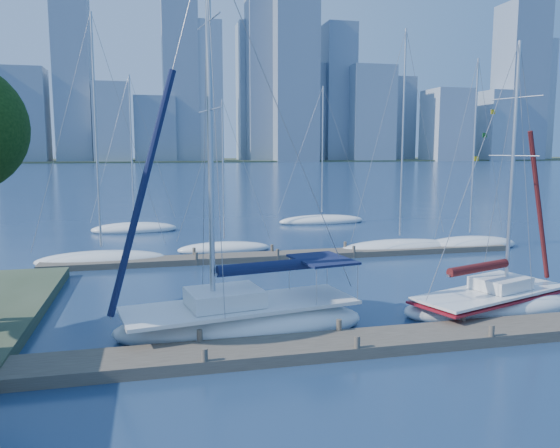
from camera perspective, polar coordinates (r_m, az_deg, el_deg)
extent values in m
plane|color=#172A4B|center=(19.53, 7.05, -12.91)|extent=(700.00, 700.00, 0.00)
cube|color=#494035|center=(19.46, 7.06, -12.36)|extent=(26.00, 2.00, 0.40)
cube|color=#494035|center=(34.82, 1.06, -3.30)|extent=(30.00, 1.80, 0.36)
cube|color=#38472D|center=(337.25, -12.14, 6.47)|extent=(800.00, 100.00, 1.50)
ellipsoid|color=white|center=(21.06, -4.02, -10.51)|extent=(9.88, 4.70, 1.66)
cube|color=white|center=(20.83, -4.04, -8.48)|extent=(9.15, 4.34, 0.13)
cube|color=white|center=(20.52, -5.82, -7.62)|extent=(2.97, 2.45, 0.61)
cylinder|color=silver|center=(19.67, -7.33, 9.84)|extent=(0.20, 0.20, 12.99)
cylinder|color=silver|center=(20.89, -1.11, -4.79)|extent=(4.45, 0.89, 0.11)
cylinder|color=#101537|center=(20.87, -1.11, -4.50)|extent=(4.15, 1.15, 0.44)
cube|color=#101537|center=(21.78, 4.45, -3.70)|extent=(2.43, 2.95, 0.09)
ellipsoid|color=white|center=(25.11, 21.19, -8.10)|extent=(8.42, 5.13, 1.40)
cube|color=white|center=(24.94, 21.26, -6.65)|extent=(7.79, 4.73, 0.11)
cube|color=white|center=(25.31, 22.06, -5.72)|extent=(2.68, 2.35, 0.51)
cylinder|color=silver|center=(24.99, 23.13, 5.39)|extent=(0.17, 0.17, 10.34)
cylinder|color=silver|center=(23.95, 20.02, -4.53)|extent=(3.61, 1.35, 0.09)
cylinder|color=#4F1411|center=(23.93, 20.03, -4.31)|extent=(3.41, 1.51, 0.37)
cube|color=maroon|center=(24.98, 21.24, -7.00)|extent=(7.99, 4.89, 0.09)
ellipsoid|color=white|center=(34.87, -18.12, -3.62)|extent=(8.06, 3.71, 1.17)
cylinder|color=silver|center=(34.24, -18.67, 9.06)|extent=(0.13, 0.13, 13.63)
ellipsoid|color=white|center=(37.30, -5.84, -2.59)|extent=(6.33, 1.99, 0.98)
cylinder|color=silver|center=(36.72, -5.96, 5.63)|extent=(0.11, 0.11, 9.25)
ellipsoid|color=white|center=(38.15, 12.38, -2.44)|extent=(8.79, 4.89, 1.19)
cylinder|color=silver|center=(37.58, 12.72, 9.12)|extent=(0.13, 0.13, 13.58)
ellipsoid|color=white|center=(40.60, 19.19, -2.07)|extent=(7.53, 4.66, 1.24)
cylinder|color=silver|center=(40.05, 19.63, 7.59)|extent=(0.14, 0.14, 11.84)
ellipsoid|color=white|center=(47.51, -14.96, -0.53)|extent=(7.43, 4.08, 1.19)
cylinder|color=silver|center=(47.04, -15.25, 7.66)|extent=(0.13, 0.13, 11.80)
ellipsoid|color=white|center=(51.39, 4.39, 0.33)|extent=(8.50, 3.85, 1.17)
cylinder|color=silver|center=(50.96, 4.47, 7.73)|extent=(0.13, 0.13, 11.53)
cube|color=slate|center=(311.60, -25.28, 10.20)|extent=(23.73, 17.63, 47.71)
cube|color=#84939F|center=(329.29, -20.60, 9.13)|extent=(14.01, 17.61, 34.58)
cube|color=gray|center=(302.98, -17.11, 10.04)|extent=(18.36, 19.81, 40.95)
cube|color=slate|center=(303.98, -12.92, 9.59)|extent=(21.49, 16.86, 34.69)
cube|color=#84939F|center=(309.37, -8.17, 13.42)|extent=(21.38, 14.99, 75.07)
cube|color=gray|center=(328.64, -2.95, 13.49)|extent=(16.52, 17.46, 78.85)
cube|color=slate|center=(307.91, 1.56, 14.86)|extent=(23.44, 18.95, 89.37)
cube|color=#84939F|center=(327.48, 4.34, 11.44)|extent=(14.12, 17.11, 55.45)
cube|color=gray|center=(321.50, 9.39, 11.25)|extent=(24.85, 18.80, 53.47)
cube|color=slate|center=(361.38, 12.21, 10.65)|extent=(16.83, 17.52, 51.68)
cube|color=#84939F|center=(341.92, 17.03, 9.81)|extent=(23.40, 23.94, 41.59)
cube|color=gray|center=(358.14, 21.29, 9.50)|extent=(13.91, 21.38, 41.41)
cube|color=slate|center=(373.83, 23.74, 13.30)|extent=(24.40, 23.60, 93.59)
cube|color=#84939F|center=(404.87, 25.16, 11.58)|extent=(16.09, 17.08, 77.21)
cube|color=slate|center=(312.09, -20.85, 14.66)|extent=(17.89, 18.00, 93.55)
cube|color=slate|center=(311.11, -10.40, 16.36)|extent=(18.66, 18.00, 107.61)
cube|color=slate|center=(316.03, -1.90, 15.49)|extent=(16.58, 18.00, 98.26)
cube|color=slate|center=(326.60, 6.09, 13.39)|extent=(17.27, 18.00, 77.76)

